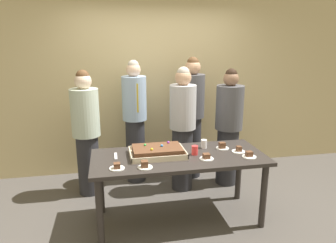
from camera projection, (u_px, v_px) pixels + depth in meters
name	position (u px, v px, depth m)	size (l,w,h in m)	color
ground_plane	(178.00, 219.00, 3.53)	(12.00, 12.00, 0.00)	#4C4742
interior_back_panel	(155.00, 74.00, 4.67)	(8.00, 0.12, 3.00)	#CCB784
party_table	(179.00, 164.00, 3.36)	(1.88, 0.80, 0.77)	#2D2826
sheet_cake	(157.00, 151.00, 3.32)	(0.60, 0.40, 0.12)	beige
plated_slice_near_left	(222.00, 147.00, 3.54)	(0.15, 0.15, 0.08)	white
plated_slice_near_right	(145.00, 165.00, 3.00)	(0.15, 0.15, 0.07)	white
plated_slice_far_left	(249.00, 155.00, 3.28)	(0.15, 0.15, 0.06)	white
plated_slice_far_right	(239.00, 150.00, 3.44)	(0.15, 0.15, 0.07)	white
plated_slice_center_front	(117.00, 167.00, 2.98)	(0.15, 0.15, 0.06)	white
plated_slice_center_back	(206.00, 157.00, 3.23)	(0.15, 0.15, 0.06)	white
drink_cup_nearest	(195.00, 150.00, 3.35)	(0.07, 0.07, 0.10)	red
drink_cup_middle	(204.00, 144.00, 3.56)	(0.07, 0.07, 0.10)	white
cake_server_utensil	(116.00, 156.00, 3.31)	(0.03, 0.20, 0.01)	silver
person_serving_front	(192.00, 116.00, 4.45)	(0.35, 0.35, 1.77)	#28282D
person_green_shirt_behind	(135.00, 120.00, 4.30)	(0.34, 0.34, 1.74)	#28282D
person_striped_tie_right	(183.00, 128.00, 4.06)	(0.35, 0.35, 1.67)	#28282D
person_far_right_suit	(86.00, 132.00, 3.94)	(0.36, 0.36, 1.64)	#28282D
person_left_edge_reaching	(229.00, 127.00, 4.24)	(0.37, 0.37, 1.63)	#28282D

